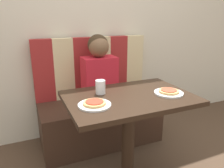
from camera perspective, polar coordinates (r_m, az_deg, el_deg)
The scene contains 10 objects.
wall_back at distance 2.41m, azimuth -6.40°, elevation 17.47°, with size 7.00×0.05×2.60m.
booth_seat at distance 2.35m, azimuth -3.11°, elevation -9.63°, with size 1.22×0.55×0.45m.
booth_backrest at distance 2.37m, azimuth -5.28°, elevation 4.53°, with size 1.22×0.09×0.63m.
dining_table at distance 1.65m, azimuth 4.40°, elevation -6.66°, with size 0.93×0.63×0.73m.
person at distance 2.16m, azimuth -3.39°, elevation 3.94°, with size 0.33×0.23×0.67m.
plate_left at distance 1.43m, azimuth -4.57°, elevation -5.47°, with size 0.22×0.22×0.01m.
plate_right at distance 1.70m, azimuth 14.58°, elevation -2.26°, with size 0.22×0.22×0.01m.
pizza_left at distance 1.43m, azimuth -4.59°, elevation -4.90°, with size 0.15×0.15×0.02m.
pizza_right at distance 1.69m, azimuth 14.62°, elevation -1.77°, with size 0.15×0.15×0.02m.
drinking_cup at distance 1.63m, azimuth -3.04°, elevation -0.79°, with size 0.07×0.07×0.10m.
Camera 1 is at (-0.71, -1.33, 1.30)m, focal length 35.00 mm.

